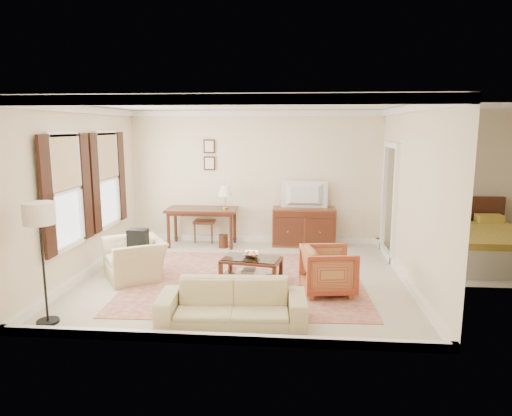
# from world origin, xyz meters

# --- Properties ---
(room_shell) EXTENTS (5.51, 5.01, 2.91)m
(room_shell) POSITION_xyz_m (0.00, 0.00, 2.47)
(room_shell) COLOR beige
(room_shell) RESTS_ON ground
(annex_bedroom) EXTENTS (3.00, 2.70, 2.90)m
(annex_bedroom) POSITION_xyz_m (4.49, 1.15, 0.34)
(annex_bedroom) COLOR beige
(annex_bedroom) RESTS_ON ground
(window_front) EXTENTS (0.12, 1.56, 1.80)m
(window_front) POSITION_xyz_m (-2.70, -0.70, 1.55)
(window_front) COLOR #CCB284
(window_front) RESTS_ON room_shell
(window_rear) EXTENTS (0.12, 1.56, 1.80)m
(window_rear) POSITION_xyz_m (-2.70, 0.90, 1.55)
(window_rear) COLOR #CCB284
(window_rear) RESTS_ON room_shell
(doorway) EXTENTS (0.10, 1.12, 2.25)m
(doorway) POSITION_xyz_m (2.71, 1.50, 1.08)
(doorway) COLOR white
(doorway) RESTS_ON room_shell
(rug) EXTENTS (3.97, 3.44, 0.01)m
(rug) POSITION_xyz_m (0.06, -0.20, 0.01)
(rug) COLOR maroon
(rug) RESTS_ON room_shell
(writing_desk) EXTENTS (1.49, 0.75, 0.82)m
(writing_desk) POSITION_xyz_m (-1.11, 2.03, 0.71)
(writing_desk) COLOR #3E1C11
(writing_desk) RESTS_ON room_shell
(desk_chair) EXTENTS (0.55, 0.55, 1.05)m
(desk_chair) POSITION_xyz_m (-1.13, 2.38, 0.53)
(desk_chair) COLOR brown
(desk_chair) RESTS_ON room_shell
(desk_lamp) EXTENTS (0.32, 0.32, 0.50)m
(desk_lamp) POSITION_xyz_m (-0.60, 2.03, 1.07)
(desk_lamp) COLOR silver
(desk_lamp) RESTS_ON writing_desk
(framed_prints) EXTENTS (0.25, 0.04, 0.68)m
(framed_prints) POSITION_xyz_m (-1.01, 2.47, 1.94)
(framed_prints) COLOR #3E1C11
(framed_prints) RESTS_ON room_shell
(sideboard) EXTENTS (1.34, 0.52, 0.83)m
(sideboard) POSITION_xyz_m (1.08, 2.21, 0.41)
(sideboard) COLOR brown
(sideboard) RESTS_ON room_shell
(tv) EXTENTS (0.95, 0.54, 0.12)m
(tv) POSITION_xyz_m (1.08, 2.19, 1.30)
(tv) COLOR black
(tv) RESTS_ON sideboard
(coffee_table) EXTENTS (1.05, 0.73, 0.41)m
(coffee_table) POSITION_xyz_m (0.17, -0.22, 0.31)
(coffee_table) COLOR #3E1C11
(coffee_table) RESTS_ON room_shell
(fruit_bowl) EXTENTS (0.42, 0.42, 0.10)m
(fruit_bowl) POSITION_xyz_m (0.15, -0.16, 0.46)
(fruit_bowl) COLOR silver
(fruit_bowl) RESTS_ON coffee_table
(book_a) EXTENTS (0.28, 0.07, 0.38)m
(book_a) POSITION_xyz_m (0.00, -0.10, 0.16)
(book_a) COLOR brown
(book_a) RESTS_ON coffee_table
(book_b) EXTENTS (0.21, 0.23, 0.38)m
(book_b) POSITION_xyz_m (0.41, -0.37, 0.16)
(book_b) COLOR brown
(book_b) RESTS_ON coffee_table
(striped_armchair) EXTENTS (0.83, 0.87, 0.80)m
(striped_armchair) POSITION_xyz_m (1.40, -0.66, 0.40)
(striped_armchair) COLOR maroon
(striped_armchair) RESTS_ON room_shell
(club_armchair) EXTENTS (1.12, 1.23, 0.90)m
(club_armchair) POSITION_xyz_m (-1.81, -0.22, 0.45)
(club_armchair) COLOR #C7B286
(club_armchair) RESTS_ON room_shell
(backpack) EXTENTS (0.38, 0.38, 0.40)m
(backpack) POSITION_xyz_m (-1.76, -0.20, 0.69)
(backpack) COLOR black
(backpack) RESTS_ON club_armchair
(sofa) EXTENTS (1.94, 0.66, 0.75)m
(sofa) POSITION_xyz_m (0.08, -1.90, 0.37)
(sofa) COLOR #C7B286
(sofa) RESTS_ON room_shell
(floor_lamp) EXTENTS (0.40, 0.40, 1.61)m
(floor_lamp) POSITION_xyz_m (-2.34, -2.09, 1.35)
(floor_lamp) COLOR black
(floor_lamp) RESTS_ON room_shell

